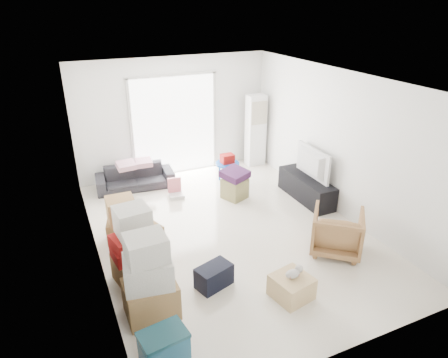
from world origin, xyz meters
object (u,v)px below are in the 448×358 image
object	(u,v)px
tv_console	(306,188)
sofa	(135,174)
storage_bins	(165,353)
television	(308,174)
ac_tower	(256,130)
kids_table	(227,162)
armchair	(337,230)
ottoman	(235,188)
wood_crate	(291,287)

from	to	relation	value
tv_console	sofa	size ratio (longest dim) A/B	0.89
tv_console	storage_bins	size ratio (longest dim) A/B	2.53
television	ac_tower	bearing A→B (deg)	2.43
sofa	kids_table	size ratio (longest dim) A/B	2.51
storage_bins	tv_console	bearing A→B (deg)	36.77
tv_console	armchair	world-z (taller)	armchair
armchair	storage_bins	bearing A→B (deg)	59.67
armchair	kids_table	distance (m)	3.26
armchair	kids_table	bearing A→B (deg)	-41.12
ac_tower	storage_bins	size ratio (longest dim) A/B	3.00
ac_tower	ottoman	size ratio (longest dim) A/B	4.04
armchair	wood_crate	distance (m)	1.46
ac_tower	tv_console	world-z (taller)	ac_tower
ac_tower	armchair	size ratio (longest dim) A/B	2.18
armchair	storage_bins	xyz separation A→B (m)	(-3.25, -1.14, -0.11)
ac_tower	sofa	world-z (taller)	ac_tower
storage_bins	kids_table	xyz separation A→B (m)	(2.77, 4.36, 0.18)
television	wood_crate	bearing A→B (deg)	142.56
armchair	television	bearing A→B (deg)	-69.79
sofa	kids_table	xyz separation A→B (m)	(1.98, -0.55, 0.15)
armchair	ottoman	xyz separation A→B (m)	(-0.69, 2.42, -0.18)
ac_tower	sofa	size ratio (longest dim) A/B	1.05
sofa	ottoman	bearing A→B (deg)	-31.98
tv_console	ottoman	world-z (taller)	tv_console
storage_bins	ottoman	world-z (taller)	storage_bins
tv_console	armchair	distance (m)	1.89
ac_tower	storage_bins	world-z (taller)	ac_tower
television	storage_bins	size ratio (longest dim) A/B	1.83
ac_tower	sofa	distance (m)	3.11
television	ottoman	distance (m)	1.52
sofa	storage_bins	world-z (taller)	sofa
tv_console	sofa	distance (m)	3.70
ottoman	storage_bins	bearing A→B (deg)	-125.74
television	kids_table	distance (m)	1.84
ac_tower	kids_table	size ratio (longest dim) A/B	2.64
tv_console	ottoman	xyz separation A→B (m)	(-1.33, 0.65, -0.03)
armchair	storage_bins	size ratio (longest dim) A/B	1.38
ac_tower	armchair	distance (m)	4.00
sofa	armchair	xyz separation A→B (m)	(2.46, -3.77, 0.08)
storage_bins	kids_table	distance (m)	5.17
sofa	storage_bins	bearing A→B (deg)	-93.87
tv_console	storage_bins	xyz separation A→B (m)	(-3.90, -2.91, 0.05)
sofa	ac_tower	bearing A→B (deg)	8.04
tv_console	television	distance (m)	0.32
storage_bins	kids_table	size ratio (longest dim) A/B	0.88
storage_bins	ottoman	xyz separation A→B (m)	(2.57, 3.57, -0.08)
ac_tower	kids_table	world-z (taller)	ac_tower
kids_table	wood_crate	distance (m)	3.97
ottoman	television	bearing A→B (deg)	-26.10
ac_tower	wood_crate	bearing A→B (deg)	-112.34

